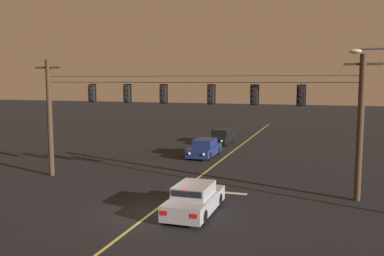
% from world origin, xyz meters
% --- Properties ---
extents(ground_plane, '(180.00, 180.00, 0.00)m').
position_xyz_m(ground_plane, '(0.00, 0.00, 0.00)').
color(ground_plane, black).
extents(lane_centre_stripe, '(0.14, 60.00, 0.01)m').
position_xyz_m(lane_centre_stripe, '(0.00, 10.97, 0.00)').
color(lane_centre_stripe, '#D1C64C').
rests_on(lane_centre_stripe, ground).
extents(stop_bar_paint, '(3.40, 0.36, 0.01)m').
position_xyz_m(stop_bar_paint, '(1.90, 4.37, 0.00)').
color(stop_bar_paint, silver).
rests_on(stop_bar_paint, ground).
extents(signal_span_assembly, '(19.99, 0.32, 7.33)m').
position_xyz_m(signal_span_assembly, '(-0.00, 4.97, 3.82)').
color(signal_span_assembly, '#423021').
rests_on(signal_span_assembly, ground).
extents(traffic_light_leftmost, '(0.48, 0.41, 1.22)m').
position_xyz_m(traffic_light_leftmost, '(-6.05, 4.95, 5.28)').
color(traffic_light_leftmost, black).
extents(traffic_light_left_inner, '(0.48, 0.41, 1.22)m').
position_xyz_m(traffic_light_left_inner, '(-3.70, 4.95, 5.28)').
color(traffic_light_left_inner, black).
extents(traffic_light_centre, '(0.48, 0.41, 1.22)m').
position_xyz_m(traffic_light_centre, '(-1.42, 4.95, 5.28)').
color(traffic_light_centre, black).
extents(traffic_light_right_inner, '(0.48, 0.41, 1.22)m').
position_xyz_m(traffic_light_right_inner, '(1.40, 4.95, 5.28)').
color(traffic_light_right_inner, black).
extents(traffic_light_rightmost, '(0.48, 0.41, 1.22)m').
position_xyz_m(traffic_light_rightmost, '(3.79, 4.95, 5.28)').
color(traffic_light_rightmost, black).
extents(traffic_light_far_right, '(0.48, 0.41, 1.22)m').
position_xyz_m(traffic_light_far_right, '(6.21, 4.95, 5.28)').
color(traffic_light_far_right, black).
extents(car_waiting_near_lane, '(1.80, 4.33, 1.39)m').
position_xyz_m(car_waiting_near_lane, '(1.88, 0.50, 0.65)').
color(car_waiting_near_lane, '#A5A5AD').
rests_on(car_waiting_near_lane, ground).
extents(car_oncoming_lead, '(1.80, 4.42, 1.39)m').
position_xyz_m(car_oncoming_lead, '(-1.68, 14.40, 0.65)').
color(car_oncoming_lead, navy).
rests_on(car_oncoming_lead, ground).
extents(car_oncoming_trailing, '(1.80, 4.42, 1.39)m').
position_xyz_m(car_oncoming_trailing, '(-2.04, 21.50, 0.65)').
color(car_oncoming_trailing, black).
rests_on(car_oncoming_trailing, ground).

